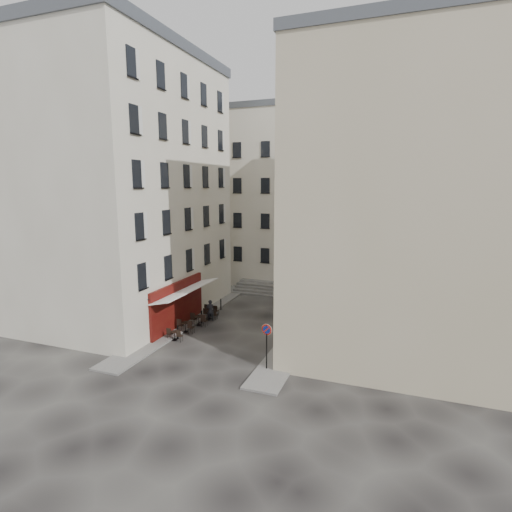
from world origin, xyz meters
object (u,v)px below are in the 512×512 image
at_px(pedestrian, 210,310).
at_px(bistro_table_a, 175,335).
at_px(no_parking_sign, 267,338).
at_px(bistro_table_b, 186,326).

bearing_deg(pedestrian, bistro_table_a, 66.64).
bearing_deg(no_parking_sign, pedestrian, 147.48).
distance_m(no_parking_sign, bistro_table_a, 7.79).
bearing_deg(bistro_table_b, bistro_table_a, -87.19).
relative_size(no_parking_sign, pedestrian, 1.64).
xyz_separation_m(no_parking_sign, pedestrian, (-6.90, 6.60, -1.13)).
relative_size(bistro_table_b, pedestrian, 0.79).
distance_m(no_parking_sign, bistro_table_b, 8.43).
xyz_separation_m(no_parking_sign, bistro_table_b, (-7.42, 3.70, -1.49)).
distance_m(no_parking_sign, pedestrian, 9.61).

